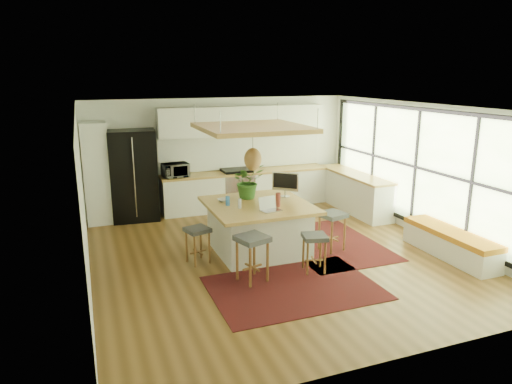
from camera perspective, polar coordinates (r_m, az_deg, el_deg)
name	(u,v)px	position (r m, az deg, el deg)	size (l,w,h in m)	color
floor	(276,255)	(8.71, 2.41, -7.68)	(7.00, 7.00, 0.00)	brown
ceiling	(277,107)	(8.09, 2.62, 10.33)	(7.00, 7.00, 0.00)	white
wall_back	(221,153)	(11.53, -4.35, 4.75)	(6.50, 6.50, 0.00)	white
wall_front	(401,253)	(5.40, 17.35, -7.11)	(6.50, 6.50, 0.00)	white
wall_left	(83,201)	(7.66, -20.46, -1.05)	(7.00, 7.00, 0.00)	white
wall_right	(424,171)	(10.00, 19.92, 2.45)	(7.00, 7.00, 0.00)	white
window_wall	(423,169)	(9.98, 19.81, 2.72)	(0.10, 6.20, 2.60)	black
pantry	(96,174)	(10.81, -19.00, 2.15)	(0.55, 0.60, 2.25)	white
back_counter_base	(246,190)	(11.59, -1.20, 0.24)	(4.20, 0.60, 0.88)	white
back_counter_top	(246,172)	(11.48, -1.22, 2.46)	(4.24, 0.64, 0.05)	#A7803B
backsplash	(242,152)	(11.68, -1.72, 4.91)	(4.20, 0.02, 0.80)	white
upper_cabinets	(244,121)	(11.42, -1.49, 8.75)	(4.20, 0.34, 0.70)	white
range	(237,189)	(11.49, -2.38, 0.42)	(0.76, 0.62, 1.00)	#A5A5AA
right_counter_base	(354,193)	(11.58, 11.96, -0.09)	(0.60, 2.50, 0.88)	white
right_counter_top	(355,174)	(11.47, 12.08, 2.14)	(0.64, 2.54, 0.05)	#A7803B
window_bench	(450,244)	(9.24, 22.70, -5.85)	(0.52, 2.00, 0.50)	white
ceiling_panel	(253,143)	(8.42, -0.40, 6.06)	(1.86, 1.86, 0.80)	#A7803B
rug_near	(294,288)	(7.46, 4.70, -11.63)	(2.60, 1.80, 0.01)	black
rug_right	(329,243)	(9.35, 8.97, -6.23)	(1.80, 2.60, 0.01)	black
fridge	(134,180)	(10.90, -14.72, 1.47)	(1.02, 0.80, 2.06)	black
island	(258,228)	(8.71, 0.29, -4.40)	(1.85, 1.85, 0.93)	#A7803B
stool_near_left	(252,261)	(7.52, -0.46, -8.40)	(0.46, 0.46, 0.77)	#3E4144
stool_near_right	(314,252)	(7.93, 7.15, -7.29)	(0.39, 0.39, 0.66)	#3E4144
stool_right_front	(332,232)	(8.92, 9.28, -4.89)	(0.44, 0.44, 0.74)	#3E4144
stool_right_back	(300,218)	(9.68, 5.44, -3.20)	(0.40, 0.40, 0.68)	#3E4144
stool_left_side	(198,244)	(8.30, -7.15, -6.30)	(0.38, 0.38, 0.65)	#3E4144
laptop	(271,204)	(8.10, 1.85, -1.52)	(0.34, 0.36, 0.26)	#A5A5AA
monitor	(285,184)	(9.01, 3.62, 1.01)	(0.53, 0.19, 0.49)	#A5A5AA
microwave	(175,169)	(10.94, -9.86, 2.84)	(0.58, 0.32, 0.39)	#A5A5AA
island_plant	(248,185)	(8.91, -1.00, 0.92)	(0.61, 0.68, 0.53)	#1E4C19
island_bowl	(224,200)	(8.73, -4.01, -1.01)	(0.22, 0.22, 0.05)	beige
island_bottle_0	(228,200)	(8.47, -3.43, -1.02)	(0.07, 0.07, 0.19)	#357CD6
island_bottle_1	(240,203)	(8.28, -1.92, -1.35)	(0.07, 0.07, 0.19)	white
island_bottle_2	(277,202)	(8.37, 2.63, -1.18)	(0.07, 0.07, 0.19)	brown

